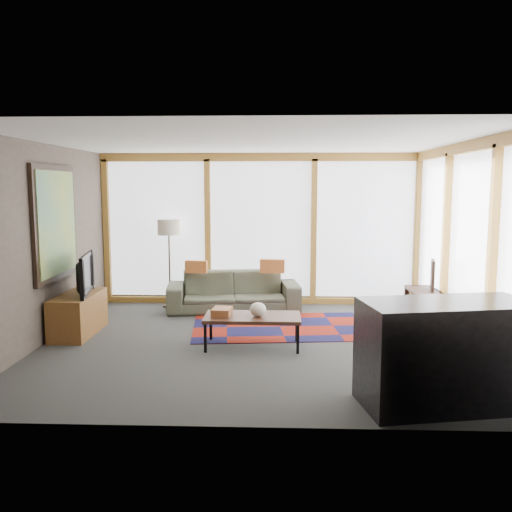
{
  "coord_description": "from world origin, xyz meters",
  "views": [
    {
      "loc": [
        0.28,
        -6.89,
        2.05
      ],
      "look_at": [
        0.0,
        0.4,
        1.1
      ],
      "focal_mm": 38.0,
      "sensor_mm": 36.0,
      "label": 1
    }
  ],
  "objects_px": {
    "sofa": "(233,291)",
    "television": "(80,274)",
    "coffee_table": "(253,331)",
    "bookshelf": "(438,320)",
    "tv_console": "(78,314)",
    "floor_lamp": "(169,263)",
    "bar_counter": "(446,354)"
  },
  "relations": [
    {
      "from": "sofa",
      "to": "television",
      "type": "relative_size",
      "value": 2.23
    },
    {
      "from": "coffee_table",
      "to": "bookshelf",
      "type": "relative_size",
      "value": 0.56
    },
    {
      "from": "tv_console",
      "to": "television",
      "type": "distance_m",
      "value": 0.56
    },
    {
      "from": "tv_console",
      "to": "television",
      "type": "bearing_deg",
      "value": 1.2
    },
    {
      "from": "floor_lamp",
      "to": "bar_counter",
      "type": "xyz_separation_m",
      "value": [
        3.4,
        -4.05,
        -0.25
      ]
    },
    {
      "from": "tv_console",
      "to": "bar_counter",
      "type": "xyz_separation_m",
      "value": [
        4.33,
        -2.3,
        0.21
      ]
    },
    {
      "from": "floor_lamp",
      "to": "television",
      "type": "distance_m",
      "value": 1.97
    },
    {
      "from": "coffee_table",
      "to": "bookshelf",
      "type": "distance_m",
      "value": 2.48
    },
    {
      "from": "sofa",
      "to": "bar_counter",
      "type": "distance_m",
      "value": 4.48
    },
    {
      "from": "bookshelf",
      "to": "television",
      "type": "height_order",
      "value": "television"
    },
    {
      "from": "sofa",
      "to": "tv_console",
      "type": "xyz_separation_m",
      "value": [
        -2.03,
        -1.55,
        -0.03
      ]
    },
    {
      "from": "floor_lamp",
      "to": "television",
      "type": "xyz_separation_m",
      "value": [
        -0.89,
        -1.75,
        0.09
      ]
    },
    {
      "from": "floor_lamp",
      "to": "coffee_table",
      "type": "relative_size",
      "value": 1.22
    },
    {
      "from": "bookshelf",
      "to": "bar_counter",
      "type": "distance_m",
      "value": 2.25
    },
    {
      "from": "tv_console",
      "to": "bar_counter",
      "type": "relative_size",
      "value": 0.72
    },
    {
      "from": "floor_lamp",
      "to": "bar_counter",
      "type": "relative_size",
      "value": 0.96
    },
    {
      "from": "sofa",
      "to": "bar_counter",
      "type": "relative_size",
      "value": 1.38
    },
    {
      "from": "floor_lamp",
      "to": "television",
      "type": "height_order",
      "value": "floor_lamp"
    },
    {
      "from": "coffee_table",
      "to": "bar_counter",
      "type": "relative_size",
      "value": 0.78
    },
    {
      "from": "sofa",
      "to": "coffee_table",
      "type": "bearing_deg",
      "value": -85.97
    },
    {
      "from": "bar_counter",
      "to": "bookshelf",
      "type": "bearing_deg",
      "value": 64.8
    },
    {
      "from": "floor_lamp",
      "to": "tv_console",
      "type": "bearing_deg",
      "value": -118.05
    },
    {
      "from": "bar_counter",
      "to": "floor_lamp",
      "type": "bearing_deg",
      "value": 119.41
    },
    {
      "from": "floor_lamp",
      "to": "tv_console",
      "type": "distance_m",
      "value": 2.04
    },
    {
      "from": "coffee_table",
      "to": "tv_console",
      "type": "relative_size",
      "value": 1.09
    },
    {
      "from": "bar_counter",
      "to": "sofa",
      "type": "bearing_deg",
      "value": 110.3
    },
    {
      "from": "floor_lamp",
      "to": "television",
      "type": "relative_size",
      "value": 1.54
    },
    {
      "from": "coffee_table",
      "to": "television",
      "type": "xyz_separation_m",
      "value": [
        -2.4,
        0.51,
        0.64
      ]
    },
    {
      "from": "television",
      "to": "bar_counter",
      "type": "height_order",
      "value": "television"
    },
    {
      "from": "bookshelf",
      "to": "sofa",
      "type": "bearing_deg",
      "value": 149.58
    },
    {
      "from": "floor_lamp",
      "to": "coffee_table",
      "type": "distance_m",
      "value": 2.78
    },
    {
      "from": "coffee_table",
      "to": "television",
      "type": "distance_m",
      "value": 2.54
    }
  ]
}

